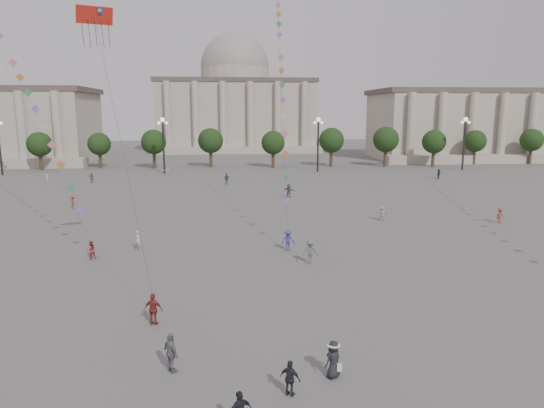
{
  "coord_description": "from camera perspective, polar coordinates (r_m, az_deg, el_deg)",
  "views": [
    {
      "loc": [
        -2.89,
        -24.62,
        11.79
      ],
      "look_at": [
        0.51,
        12.0,
        4.74
      ],
      "focal_mm": 32.0,
      "sensor_mm": 36.0,
      "label": 1
    }
  ],
  "objects": [
    {
      "name": "person_crowd_13",
      "position": [
        43.45,
        -15.51,
        -4.11
      ],
      "size": [
        0.75,
        0.7,
        1.73
      ],
      "primitive_type": "imported",
      "rotation": [
        0.0,
        0.0,
        2.54
      ],
      "color": "#AFAFAB",
      "rests_on": "ground"
    },
    {
      "name": "lamp_post_mid_west",
      "position": [
        95.5,
        -12.7,
        7.93
      ],
      "size": [
        2.0,
        0.9,
        10.65
      ],
      "color": "#262628",
      "rests_on": "ground"
    },
    {
      "name": "person_crowd_4",
      "position": [
        91.61,
        -12.13,
        3.81
      ],
      "size": [
        1.84,
        1.17,
        1.89
      ],
      "primitive_type": "imported",
      "rotation": [
        0.0,
        0.0,
        3.52
      ],
      "color": "silver",
      "rests_on": "ground"
    },
    {
      "name": "kite_train_mid",
      "position": [
        67.38,
        0.69,
        22.2
      ],
      "size": [
        4.04,
        48.38,
        65.64
      ],
      "color": "#3F3F3F",
      "rests_on": "ground"
    },
    {
      "name": "ground",
      "position": [
        27.45,
        1.3,
        -14.58
      ],
      "size": [
        360.0,
        360.0,
        0.0
      ],
      "primitive_type": "plane",
      "color": "#555350",
      "rests_on": "ground"
    },
    {
      "name": "hall_east",
      "position": [
        141.86,
        28.32,
        8.22
      ],
      "size": [
        84.0,
        26.22,
        17.2
      ],
      "color": "#AAA28F",
      "rests_on": "ground"
    },
    {
      "name": "person_crowd_17",
      "position": [
        64.51,
        -22.35,
        0.22
      ],
      "size": [
        1.1,
        1.17,
        1.59
      ],
      "primitive_type": "imported",
      "rotation": [
        0.0,
        0.0,
        2.23
      ],
      "color": "maroon",
      "rests_on": "ground"
    },
    {
      "name": "kite_flyer_0",
      "position": [
        41.98,
        -20.52,
        -5.09
      ],
      "size": [
        0.93,
        0.89,
        1.52
      ],
      "primitive_type": "imported",
      "rotation": [
        0.0,
        0.0,
        3.74
      ],
      "color": "#9D2A34",
      "rests_on": "ground"
    },
    {
      "name": "person_crowd_0",
      "position": [
        79.82,
        -5.38,
        2.96
      ],
      "size": [
        1.13,
        0.84,
        1.78
      ],
      "primitive_type": "imported",
      "rotation": [
        0.0,
        0.0,
        0.45
      ],
      "color": "navy",
      "rests_on": "ground"
    },
    {
      "name": "person_crowd_8",
      "position": [
        57.33,
        25.25,
        -1.22
      ],
      "size": [
        1.22,
        0.97,
        1.65
      ],
      "primitive_type": "imported",
      "rotation": [
        0.0,
        0.0,
        0.38
      ],
      "color": "#963B29",
      "rests_on": "ground"
    },
    {
      "name": "hall_central",
      "position": [
        153.89,
        -4.31,
        11.73
      ],
      "size": [
        48.3,
        34.3,
        35.5
      ],
      "color": "#AAA28F",
      "rests_on": "ground"
    },
    {
      "name": "dragon_kite",
      "position": [
        34.03,
        -20.01,
        18.77
      ],
      "size": [
        3.05,
        4.07,
        17.87
      ],
      "color": "red",
      "rests_on": "ground"
    },
    {
      "name": "person_crowd_12",
      "position": [
        67.46,
        1.99,
        1.61
      ],
      "size": [
        1.69,
        1.61,
        1.91
      ],
      "primitive_type": "imported",
      "rotation": [
        0.0,
        0.0,
        2.4
      ],
      "color": "#5E5D62",
      "rests_on": "ground"
    },
    {
      "name": "hat_person",
      "position": [
        22.9,
        7.23,
        -17.61
      ],
      "size": [
        1.01,
        0.94,
        1.74
      ],
      "color": "black",
      "rests_on": "ground"
    },
    {
      "name": "tourist_1",
      "position": [
        21.55,
        2.15,
        -19.83
      ],
      "size": [
        0.99,
        0.83,
        1.58
      ],
      "primitive_type": "imported",
      "rotation": [
        0.0,
        0.0,
        2.57
      ],
      "color": "#212327",
      "rests_on": "ground"
    },
    {
      "name": "tourist_3",
      "position": [
        23.56,
        -11.78,
        -16.78
      ],
      "size": [
        1.03,
        1.17,
        1.9
      ],
      "primitive_type": "imported",
      "rotation": [
        0.0,
        0.0,
        2.2
      ],
      "color": "slate",
      "rests_on": "ground"
    },
    {
      "name": "lamp_post_far_east",
      "position": [
        106.15,
        21.73,
        7.7
      ],
      "size": [
        2.0,
        0.9,
        10.65
      ],
      "color": "#262628",
      "rests_on": "ground"
    },
    {
      "name": "person_crowd_10",
      "position": [
        88.03,
        -24.92,
        2.7
      ],
      "size": [
        0.53,
        0.69,
        1.69
      ],
      "primitive_type": "imported",
      "rotation": [
        0.0,
        0.0,
        1.79
      ],
      "color": "silver",
      "rests_on": "ground"
    },
    {
      "name": "kite_flyer_1",
      "position": [
        41.7,
        1.9,
        -4.3
      ],
      "size": [
        1.21,
        0.78,
        1.78
      ],
      "primitive_type": "imported",
      "rotation": [
        0.0,
        0.0,
        0.11
      ],
      "color": "navy",
      "rests_on": "ground"
    },
    {
      "name": "person_crowd_7",
      "position": [
        54.36,
        12.82,
        -1.1
      ],
      "size": [
        1.5,
        0.65,
        1.57
      ],
      "primitive_type": "imported",
      "rotation": [
        0.0,
        0.0,
        3.01
      ],
      "color": "silver",
      "rests_on": "ground"
    },
    {
      "name": "person_crowd_16",
      "position": [
        86.44,
        -20.46,
        2.9
      ],
      "size": [
        1.03,
        0.51,
        1.7
      ],
      "primitive_type": "imported",
      "rotation": [
        0.0,
        0.0,
        6.19
      ],
      "color": "slate",
      "rests_on": "ground"
    },
    {
      "name": "tourist_0",
      "position": [
        28.44,
        -13.76,
        -11.95
      ],
      "size": [
        1.16,
        0.74,
        1.83
      ],
      "primitive_type": "imported",
      "rotation": [
        0.0,
        0.0,
        2.84
      ],
      "color": "maroon",
      "rests_on": "ground"
    },
    {
      "name": "tree_row",
      "position": [
        102.86,
        -3.71,
        7.27
      ],
      "size": [
        137.12,
        5.12,
        8.0
      ],
      "color": "#3A2C1D",
      "rests_on": "ground"
    },
    {
      "name": "lamp_post_mid_east",
      "position": [
        96.4,
        5.46,
        8.17
      ],
      "size": [
        2.0,
        0.9,
        10.65
      ],
      "color": "#262628",
      "rests_on": "ground"
    },
    {
      "name": "person_crowd_6",
      "position": [
        38.22,
        4.53,
        -5.62
      ],
      "size": [
        1.26,
        0.73,
        1.94
      ],
      "primitive_type": "imported",
      "rotation": [
        0.0,
        0.0,
        0.01
      ],
      "color": "#58595D",
      "rests_on": "ground"
    },
    {
      "name": "person_crowd_9",
      "position": [
        91.27,
        19.02,
        3.37
      ],
      "size": [
        1.42,
        1.48,
        1.68
      ],
      "primitive_type": "imported",
      "rotation": [
        0.0,
        0.0,
        0.82
      ],
      "color": "#222328",
      "rests_on": "ground"
    }
  ]
}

